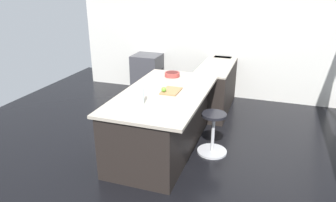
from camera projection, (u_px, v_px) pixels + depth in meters
ground_plane at (166, 147)px, 4.78m from camera, size 7.47×7.47×0.00m
interior_partition_left at (207, 28)px, 6.59m from camera, size 0.12×5.74×2.90m
sink_cabinet at (220, 80)px, 6.52m from camera, size 2.59×0.60×1.18m
oven_range at (147, 74)px, 7.02m from camera, size 0.60×0.61×0.87m
kitchen_island at (162, 120)px, 4.63m from camera, size 2.20×1.17×0.91m
stool_by_window at (213, 134)px, 4.53m from camera, size 0.44×0.44×0.63m
cutting_board at (171, 91)px, 4.46m from camera, size 0.36×0.24×0.02m
apple_green at (164, 89)px, 4.38m from camera, size 0.07×0.07×0.07m
water_bottle at (142, 95)px, 3.97m from camera, size 0.06×0.06×0.31m
fruit_bowl at (172, 74)px, 5.15m from camera, size 0.25×0.25×0.07m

